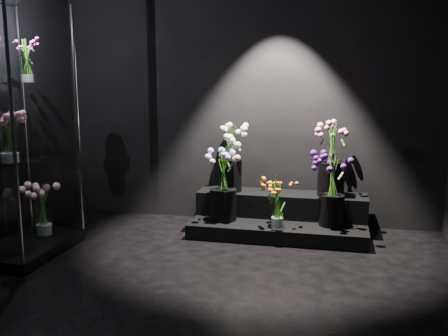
% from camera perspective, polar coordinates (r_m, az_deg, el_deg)
% --- Properties ---
extents(floor, '(4.00, 4.00, 0.00)m').
position_cam_1_polar(floor, '(3.63, -3.34, -14.46)').
color(floor, black).
rests_on(floor, ground).
extents(wall_back, '(4.00, 0.00, 4.00)m').
position_cam_1_polar(wall_back, '(5.26, 2.63, 8.88)').
color(wall_back, black).
rests_on(wall_back, floor).
extents(display_riser, '(1.70, 0.75, 0.38)m').
position_cam_1_polar(display_riser, '(5.05, 6.40, -5.53)').
color(display_riser, black).
rests_on(display_riser, floor).
extents(display_case, '(0.59, 0.99, 2.17)m').
position_cam_1_polar(display_case, '(4.56, -22.30, 4.00)').
color(display_case, black).
rests_on(display_case, floor).
extents(bouquet_orange_bells, '(0.33, 0.33, 0.48)m').
position_cam_1_polar(bouquet_orange_bells, '(4.72, 6.15, -3.64)').
color(bouquet_orange_bells, white).
rests_on(bouquet_orange_bells, display_riser).
extents(bouquet_lilac, '(0.46, 0.46, 0.72)m').
position_cam_1_polar(bouquet_lilac, '(4.86, -0.06, -1.30)').
color(bouquet_lilac, black).
rests_on(bouquet_lilac, display_riser).
extents(bouquet_purple, '(0.34, 0.34, 0.69)m').
position_cam_1_polar(bouquet_purple, '(4.78, 12.30, -2.00)').
color(bouquet_purple, black).
rests_on(bouquet_purple, display_riser).
extents(bouquet_cream_roses, '(0.45, 0.45, 0.69)m').
position_cam_1_polar(bouquet_cream_roses, '(5.08, 0.71, 1.81)').
color(bouquet_cream_roses, black).
rests_on(bouquet_cream_roses, display_riser).
extents(bouquet_pink_roses, '(0.44, 0.44, 0.72)m').
position_cam_1_polar(bouquet_pink_roses, '(4.97, 12.24, 1.53)').
color(bouquet_pink_roses, black).
rests_on(bouquet_pink_roses, display_riser).
extents(bouquet_case_pink, '(0.36, 0.36, 0.43)m').
position_cam_1_polar(bouquet_case_pink, '(4.38, -23.41, 3.50)').
color(bouquet_case_pink, white).
rests_on(bouquet_case_pink, display_case).
extents(bouquet_case_magenta, '(0.26, 0.26, 0.36)m').
position_cam_1_polar(bouquet_case_magenta, '(4.65, -21.66, 11.35)').
color(bouquet_case_magenta, white).
rests_on(bouquet_case_magenta, display_case).
extents(bouquet_case_base_pink, '(0.42, 0.42, 0.48)m').
position_cam_1_polar(bouquet_case_base_pink, '(4.86, -20.00, -4.23)').
color(bouquet_case_base_pink, white).
rests_on(bouquet_case_base_pink, display_case).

